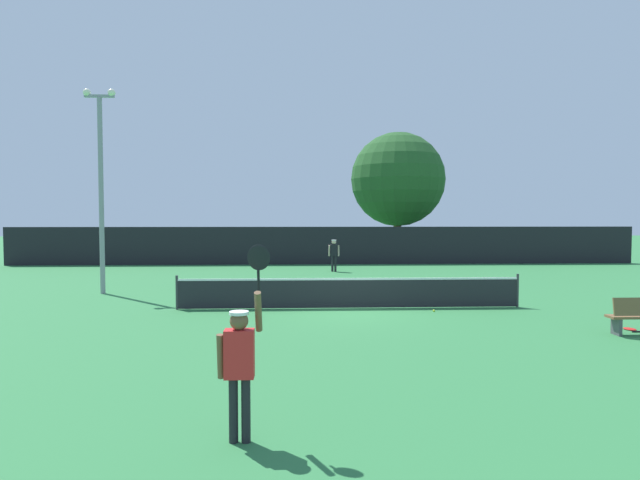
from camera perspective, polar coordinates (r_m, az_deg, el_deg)
The scene contains 12 objects.
ground_plane at distance 16.89m, azimuth 3.19°, elevation -7.36°, with size 120.00×120.00×0.00m, color #2D723D.
tennis_net at distance 16.81m, azimuth 3.20°, elevation -5.64°, with size 10.90×0.08×1.07m.
perimeter_fence at distance 31.83m, azimuth 0.56°, elevation -0.61°, with size 37.87×0.12×2.27m, color black.
player_serving at distance 7.03m, azimuth -8.60°, elevation -12.21°, with size 0.67×0.40×2.56m.
player_receiving at distance 27.70m, azimuth 1.51°, elevation -1.31°, with size 0.57×0.25×1.67m.
tennis_ball at distance 16.63m, azimuth 12.18°, elevation -7.46°, with size 0.07×0.07×0.07m, color #CCE033.
spare_racket at distance 15.90m, azimuth 30.47°, elevation -8.28°, with size 0.28×0.52×0.04m.
light_pole at distance 21.48m, azimuth -22.56°, elevation 6.29°, with size 1.18×0.28×7.64m.
large_tree at distance 38.38m, azimuth 8.38°, elevation 6.47°, with size 6.69×6.69×8.88m.
parked_car_near at distance 40.13m, azimuth -11.30°, elevation -0.50°, with size 2.26×4.35×1.69m.
parked_car_mid at distance 39.34m, azimuth 8.76°, elevation -0.54°, with size 2.24×4.34×1.69m.
parked_car_far at distance 41.08m, azimuth 14.36°, elevation -0.46°, with size 2.23×4.34×1.69m.
Camera 1 is at (-1.61, -16.56, 2.93)m, focal length 29.67 mm.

